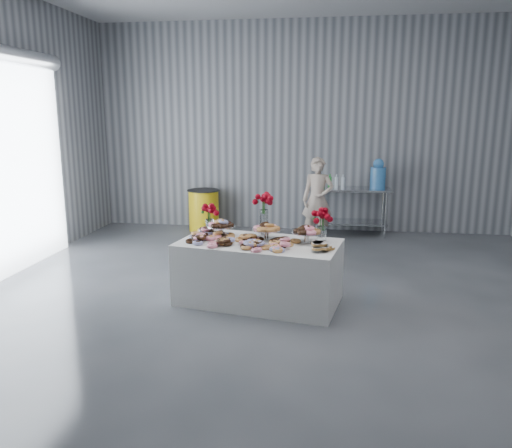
% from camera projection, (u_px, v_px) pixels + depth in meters
% --- Properties ---
extents(ground, '(9.00, 9.00, 0.00)m').
position_uv_depth(ground, '(278.00, 315.00, 5.71)').
color(ground, '#37393F').
rests_on(ground, ground).
extents(room_walls, '(8.04, 9.04, 4.02)m').
position_uv_depth(room_walls, '(255.00, 76.00, 5.24)').
color(room_walls, gray).
rests_on(room_walls, ground).
extents(display_table, '(2.05, 1.33, 0.75)m').
position_uv_depth(display_table, '(259.00, 272.00, 6.06)').
color(display_table, silver).
rests_on(display_table, ground).
extents(prep_table, '(1.50, 0.60, 0.90)m').
position_uv_depth(prep_table, '(349.00, 203.00, 9.41)').
color(prep_table, silver).
rests_on(prep_table, ground).
extents(donut_mounds, '(1.92, 1.11, 0.09)m').
position_uv_depth(donut_mounds, '(258.00, 239.00, 5.92)').
color(donut_mounds, '#D08F4C').
rests_on(donut_mounds, display_table).
extents(cake_stand_left, '(0.36, 0.36, 0.17)m').
position_uv_depth(cake_stand_left, '(221.00, 225.00, 6.26)').
color(cake_stand_left, silver).
rests_on(cake_stand_left, display_table).
extents(cake_stand_mid, '(0.36, 0.36, 0.17)m').
position_uv_depth(cake_stand_mid, '(267.00, 228.00, 6.07)').
color(cake_stand_mid, silver).
rests_on(cake_stand_mid, display_table).
extents(cake_stand_right, '(0.36, 0.36, 0.17)m').
position_uv_depth(cake_stand_right, '(307.00, 231.00, 5.92)').
color(cake_stand_right, silver).
rests_on(cake_stand_right, display_table).
extents(danish_pile, '(0.48, 0.48, 0.11)m').
position_uv_depth(danish_pile, '(318.00, 246.00, 5.60)').
color(danish_pile, white).
rests_on(danish_pile, display_table).
extents(bouquet_left, '(0.26, 0.26, 0.42)m').
position_uv_depth(bouquet_left, '(209.00, 210.00, 6.38)').
color(bouquet_left, white).
rests_on(bouquet_left, display_table).
extents(bouquet_right, '(0.26, 0.26, 0.42)m').
position_uv_depth(bouquet_right, '(322.00, 217.00, 5.98)').
color(bouquet_right, white).
rests_on(bouquet_right, display_table).
extents(bouquet_center, '(0.26, 0.26, 0.57)m').
position_uv_depth(bouquet_center, '(264.00, 206.00, 6.24)').
color(bouquet_center, silver).
rests_on(bouquet_center, display_table).
extents(water_jug, '(0.28, 0.28, 0.55)m').
position_uv_depth(water_jug, '(378.00, 175.00, 9.23)').
color(water_jug, '#4497E9').
rests_on(water_jug, prep_table).
extents(drink_bottles, '(0.54, 0.08, 0.27)m').
position_uv_depth(drink_bottles, '(333.00, 181.00, 9.27)').
color(drink_bottles, '#268C33').
rests_on(drink_bottles, prep_table).
extents(person, '(0.56, 0.38, 1.52)m').
position_uv_depth(person, '(318.00, 200.00, 8.91)').
color(person, '#CC8C93').
rests_on(person, ground).
extents(trash_barrel, '(0.63, 0.63, 0.81)m').
position_uv_depth(trash_barrel, '(204.00, 210.00, 9.84)').
color(trash_barrel, gold).
rests_on(trash_barrel, ground).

